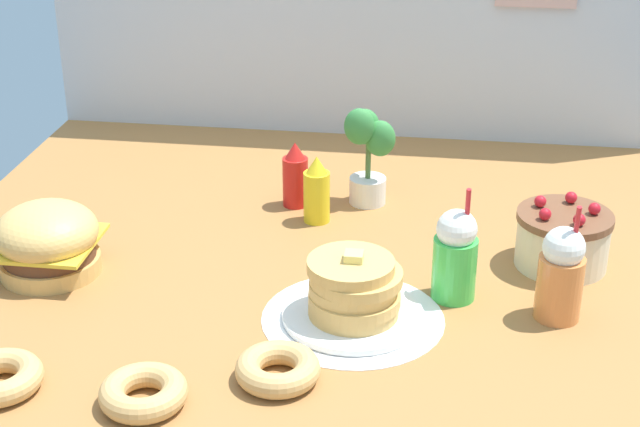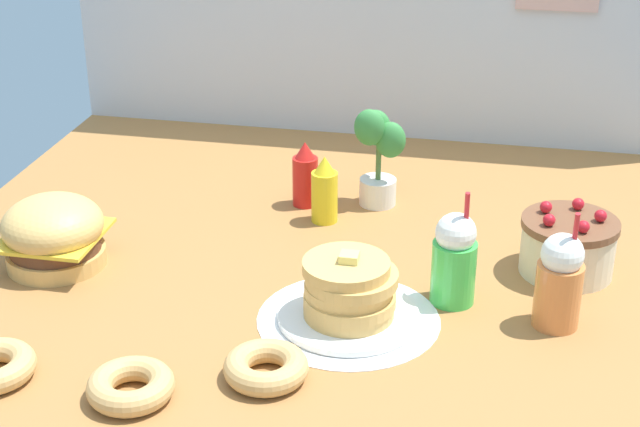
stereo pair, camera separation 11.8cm
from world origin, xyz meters
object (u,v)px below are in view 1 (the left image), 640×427
object	(u,v)px
ketchup_bottle	(295,176)
donut_vanilla	(278,368)
pancake_stack	(354,293)
mustard_bottle	(317,191)
orange_float_cup	(561,274)
donut_chocolate	(143,392)
potted_plant	(368,152)
cream_soda_cup	(455,255)
burger	(48,241)
layer_cake	(563,239)

from	to	relation	value
ketchup_bottle	donut_vanilla	distance (m)	0.81
pancake_stack	mustard_bottle	size ratio (longest dim) A/B	1.70
mustard_bottle	orange_float_cup	world-z (taller)	orange_float_cup
donut_chocolate	potted_plant	world-z (taller)	potted_plant
pancake_stack	ketchup_bottle	distance (m)	0.60
ketchup_bottle	cream_soda_cup	bearing A→B (deg)	-45.47
potted_plant	donut_vanilla	bearing A→B (deg)	-96.01
cream_soda_cup	orange_float_cup	world-z (taller)	same
orange_float_cup	donut_vanilla	size ratio (longest dim) A/B	1.61
orange_float_cup	donut_chocolate	world-z (taller)	orange_float_cup
donut_vanilla	cream_soda_cup	bearing A→B (deg)	48.38
cream_soda_cup	potted_plant	bearing A→B (deg)	116.62
mustard_bottle	potted_plant	world-z (taller)	potted_plant
donut_chocolate	donut_vanilla	bearing A→B (deg)	25.47
orange_float_cup	burger	bearing A→B (deg)	178.05
pancake_stack	mustard_bottle	xyz separation A→B (m)	(-0.15, 0.47, 0.02)
ketchup_bottle	orange_float_cup	distance (m)	0.81
layer_cake	donut_vanilla	distance (m)	0.80
ketchup_bottle	orange_float_cup	xyz separation A→B (m)	(0.64, -0.49, 0.02)
donut_chocolate	donut_vanilla	xyz separation A→B (m)	(0.23, 0.11, 0.00)
mustard_bottle	burger	bearing A→B (deg)	-147.86
pancake_stack	layer_cake	distance (m)	0.55
cream_soda_cup	pancake_stack	bearing A→B (deg)	-148.30
donut_vanilla	potted_plant	distance (m)	0.85
mustard_bottle	cream_soda_cup	size ratio (longest dim) A/B	0.67
burger	ketchup_bottle	distance (m)	0.67
burger	pancake_stack	bearing A→B (deg)	-8.93
potted_plant	layer_cake	bearing A→B (deg)	-30.78
orange_float_cup	mustard_bottle	bearing A→B (deg)	145.36
donut_vanilla	potted_plant	size ratio (longest dim) A/B	0.61
cream_soda_cup	orange_float_cup	distance (m)	0.23
cream_soda_cup	potted_plant	xyz separation A→B (m)	(-0.24, 0.47, 0.04)
ketchup_bottle	potted_plant	xyz separation A→B (m)	(0.19, 0.04, 0.06)
pancake_stack	ketchup_bottle	bearing A→B (deg)	111.17
cream_soda_cup	burger	bearing A→B (deg)	-179.05
layer_cake	cream_soda_cup	bearing A→B (deg)	-143.09
mustard_bottle	donut_vanilla	world-z (taller)	mustard_bottle
orange_float_cup	potted_plant	bearing A→B (deg)	130.93
orange_float_cup	potted_plant	xyz separation A→B (m)	(-0.46, 0.53, 0.04)
orange_float_cup	potted_plant	size ratio (longest dim) A/B	0.98
burger	donut_vanilla	world-z (taller)	burger
pancake_stack	potted_plant	distance (m)	0.61
cream_soda_cup	donut_vanilla	distance (m)	0.50
mustard_bottle	cream_soda_cup	bearing A→B (deg)	-44.06
mustard_bottle	orange_float_cup	size ratio (longest dim) A/B	0.67
ketchup_bottle	layer_cake	bearing A→B (deg)	-20.10
donut_vanilla	potted_plant	xyz separation A→B (m)	(0.09, 0.84, 0.12)
pancake_stack	mustard_bottle	bearing A→B (deg)	107.32
pancake_stack	ketchup_bottle	size ratio (longest dim) A/B	1.70
orange_float_cup	donut_chocolate	distance (m)	0.89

